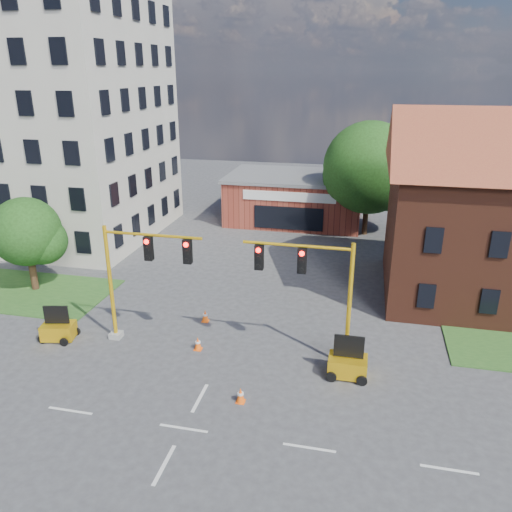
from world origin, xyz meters
The scene contains 15 objects.
ground centered at (0.00, 0.00, 0.00)m, with size 120.00×120.00×0.00m, color #3C3C3E.
lane_markings centered at (0.00, -3.00, 0.01)m, with size 60.00×36.00×0.01m, color silver, non-canonical shape.
office_block centered at (-20.00, 21.90, 10.31)m, with size 18.40×15.40×20.60m.
brick_shop centered at (0.00, 29.98, 2.16)m, with size 12.40×8.40×4.30m.
tree_large centered at (6.89, 27.08, 5.49)m, with size 8.01×7.63×9.55m.
tree_nw_front centered at (-13.78, 10.58, 3.76)m, with size 4.50×4.28×6.07m.
signal_mast_west centered at (-4.36, 6.00, 3.92)m, with size 5.30×0.60×6.20m.
signal_mast_east centered at (4.36, 6.00, 3.92)m, with size 5.30×0.60×6.20m.
trailer_west centered at (-8.83, 5.19, 0.58)m, with size 1.81×1.40×1.84m.
trailer_east centered at (6.14, 5.09, 0.63)m, with size 1.77×1.18×2.00m.
cone_a centered at (-1.37, 5.79, 0.34)m, with size 0.40×0.40×0.70m.
cone_b centered at (-1.95, 8.76, 0.34)m, with size 0.40×0.40×0.70m.
cone_c centered at (1.79, 2.12, 0.34)m, with size 0.40×0.40×0.70m.
cone_d centered at (5.62, 6.89, 0.34)m, with size 0.40×0.40×0.70m.
pickup_white centered at (11.60, 15.11, 0.67)m, with size 2.23×4.85×1.35m, color white.
Camera 1 is at (6.32, -15.10, 13.35)m, focal length 35.00 mm.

